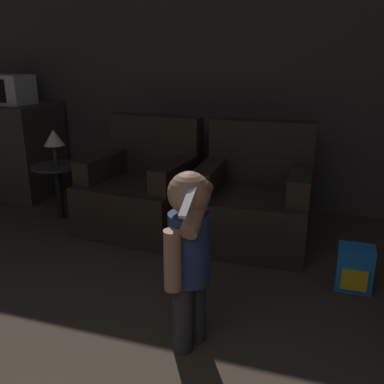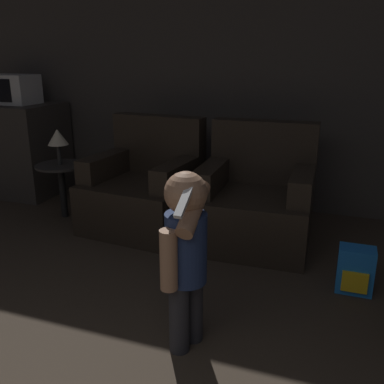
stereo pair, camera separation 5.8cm
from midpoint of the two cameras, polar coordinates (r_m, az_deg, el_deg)
wall_back at (r=4.16m, az=5.79°, el=15.78°), size 8.40×0.05×2.60m
armchair_left at (r=3.72m, az=-7.09°, el=0.20°), size 0.93×0.89×0.94m
armchair_right at (r=3.43m, az=7.82°, el=-1.35°), size 0.87×0.83×0.94m
person_toddler at (r=2.08m, az=-1.24°, el=-7.57°), size 0.21×0.36×0.93m
toy_backpack at (r=2.94m, az=20.33°, el=-9.56°), size 0.22×0.17×0.30m
kitchen_counter at (r=5.08m, az=-24.43°, el=5.29°), size 1.22×0.69×0.96m
microwave at (r=4.89m, az=-23.95°, el=12.37°), size 0.52×0.34×0.30m
side_table at (r=4.05m, az=-17.89°, el=2.26°), size 0.45×0.45×0.50m
lamp at (r=3.98m, az=-18.34°, el=6.81°), size 0.18×0.18×0.32m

